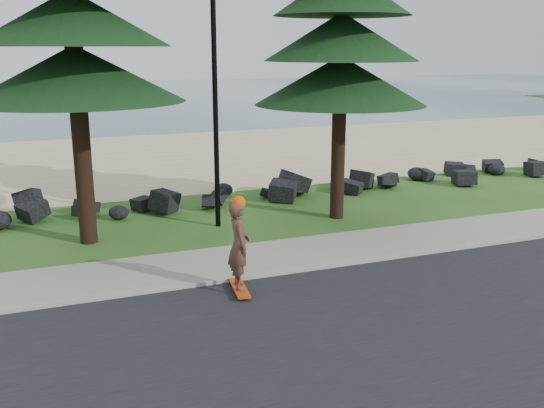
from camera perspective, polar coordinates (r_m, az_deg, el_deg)
The scene contains 9 objects.
ground at distance 14.15m, azimuth -1.48°, elevation -5.54°, with size 160.00×160.00×0.00m, color #27531A.
road at distance 10.37m, azimuth 7.13°, elevation -13.44°, with size 160.00×7.00×0.02m, color black.
kerb at distance 13.34m, azimuth -0.18°, elevation -6.58°, with size 160.00×0.20×0.10m, color #9D968D.
sidewalk at distance 14.31m, azimuth -1.75°, elevation -5.13°, with size 160.00×2.00×0.08m, color gray.
beach_sand at distance 27.82m, azimuth -11.58°, elevation 4.21°, with size 160.00×15.00×0.01m, color tan.
ocean at distance 63.87m, azimuth -17.24°, elevation 9.56°, with size 160.00×58.00×0.01m, color #325560.
seawall_boulders at distance 19.28m, azimuth -7.07°, elevation -0.15°, with size 60.00×2.40×1.10m, color black, non-canonical shape.
lamp_post at distance 16.36m, azimuth -5.42°, elevation 11.95°, with size 0.25×0.14×8.14m.
skateboarder at distance 12.15m, azimuth -3.14°, elevation -3.91°, with size 0.51×1.11×2.02m.
Camera 1 is at (-4.43, -12.53, 4.86)m, focal length 40.00 mm.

